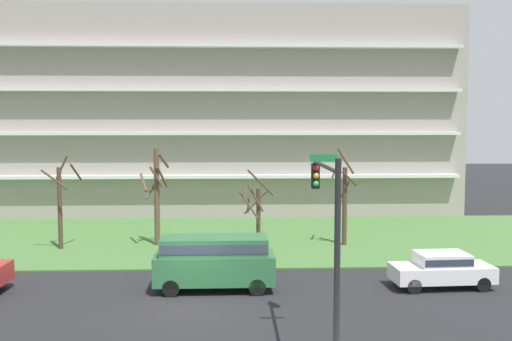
{
  "coord_description": "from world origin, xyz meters",
  "views": [
    {
      "loc": [
        1.58,
        -23.01,
        7.33
      ],
      "look_at": [
        2.74,
        6.0,
        4.96
      ],
      "focal_mm": 41.73,
      "sensor_mm": 36.0,
      "label": 1
    }
  ],
  "objects_px": {
    "tree_right": "(257,212)",
    "sedan_white_center_left": "(442,268)",
    "tree_left": "(61,202)",
    "tree_center": "(156,194)",
    "van_green_near_left": "(214,259)",
    "tree_far_right": "(344,200)",
    "traffic_signal_mast": "(328,220)"
  },
  "relations": [
    {
      "from": "van_green_near_left",
      "to": "tree_far_right",
      "type": "bearing_deg",
      "value": -129.83
    },
    {
      "from": "tree_left",
      "to": "tree_right",
      "type": "bearing_deg",
      "value": -2.87
    },
    {
      "from": "sedan_white_center_left",
      "to": "traffic_signal_mast",
      "type": "relative_size",
      "value": 0.71
    },
    {
      "from": "tree_left",
      "to": "van_green_near_left",
      "type": "xyz_separation_m",
      "value": [
        8.99,
        -8.53,
        -1.38
      ]
    },
    {
      "from": "tree_far_right",
      "to": "traffic_signal_mast",
      "type": "relative_size",
      "value": 0.92
    },
    {
      "from": "tree_far_right",
      "to": "tree_center",
      "type": "bearing_deg",
      "value": 177.96
    },
    {
      "from": "tree_center",
      "to": "traffic_signal_mast",
      "type": "relative_size",
      "value": 0.92
    },
    {
      "from": "van_green_near_left",
      "to": "sedan_white_center_left",
      "type": "height_order",
      "value": "van_green_near_left"
    },
    {
      "from": "tree_center",
      "to": "sedan_white_center_left",
      "type": "bearing_deg",
      "value": -34.39
    },
    {
      "from": "tree_right",
      "to": "van_green_near_left",
      "type": "distance_m",
      "value": 8.3
    },
    {
      "from": "tree_center",
      "to": "traffic_signal_mast",
      "type": "distance_m",
      "value": 18.45
    },
    {
      "from": "tree_left",
      "to": "tree_right",
      "type": "relative_size",
      "value": 1.15
    },
    {
      "from": "tree_center",
      "to": "van_green_near_left",
      "type": "xyz_separation_m",
      "value": [
        3.67,
        -9.39,
        -1.74
      ]
    },
    {
      "from": "van_green_near_left",
      "to": "traffic_signal_mast",
      "type": "xyz_separation_m",
      "value": [
        3.74,
        -7.47,
        2.91
      ]
    },
    {
      "from": "tree_center",
      "to": "traffic_signal_mast",
      "type": "bearing_deg",
      "value": -66.26
    },
    {
      "from": "sedan_white_center_left",
      "to": "traffic_signal_mast",
      "type": "distance_m",
      "value": 10.36
    },
    {
      "from": "tree_right",
      "to": "van_green_near_left",
      "type": "relative_size",
      "value": 0.91
    },
    {
      "from": "van_green_near_left",
      "to": "traffic_signal_mast",
      "type": "bearing_deg",
      "value": 116.19
    },
    {
      "from": "tree_center",
      "to": "tree_right",
      "type": "xyz_separation_m",
      "value": [
        5.85,
        -1.42,
        -0.89
      ]
    },
    {
      "from": "tree_left",
      "to": "tree_right",
      "type": "distance_m",
      "value": 11.2
    },
    {
      "from": "van_green_near_left",
      "to": "traffic_signal_mast",
      "type": "height_order",
      "value": "traffic_signal_mast"
    },
    {
      "from": "tree_right",
      "to": "sedan_white_center_left",
      "type": "height_order",
      "value": "tree_right"
    },
    {
      "from": "tree_left",
      "to": "van_green_near_left",
      "type": "height_order",
      "value": "tree_left"
    },
    {
      "from": "van_green_near_left",
      "to": "tree_left",
      "type": "bearing_deg",
      "value": -43.89
    },
    {
      "from": "tree_left",
      "to": "tree_center",
      "type": "height_order",
      "value": "tree_center"
    },
    {
      "from": "tree_right",
      "to": "traffic_signal_mast",
      "type": "distance_m",
      "value": 15.65
    },
    {
      "from": "sedan_white_center_left",
      "to": "tree_far_right",
      "type": "bearing_deg",
      "value": -76.69
    },
    {
      "from": "tree_center",
      "to": "sedan_white_center_left",
      "type": "distance_m",
      "value": 16.77
    },
    {
      "from": "tree_far_right",
      "to": "van_green_near_left",
      "type": "relative_size",
      "value": 1.12
    },
    {
      "from": "tree_left",
      "to": "van_green_near_left",
      "type": "distance_m",
      "value": 12.47
    },
    {
      "from": "sedan_white_center_left",
      "to": "tree_right",
      "type": "bearing_deg",
      "value": -48.5
    },
    {
      "from": "tree_right",
      "to": "tree_far_right",
      "type": "relative_size",
      "value": 0.81
    }
  ]
}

